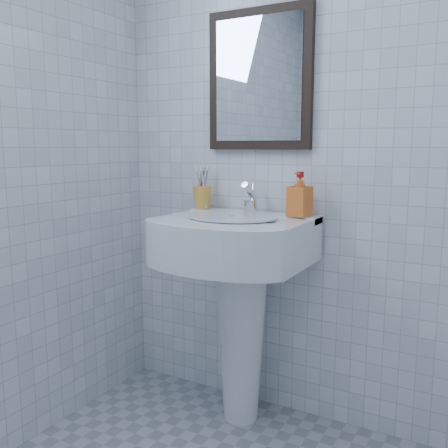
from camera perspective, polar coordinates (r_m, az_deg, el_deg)
The scene contains 6 objects.
wall_back at distance 2.20m, azimuth 13.45°, elevation 8.51°, with size 2.20×0.02×2.50m, color silver.
washbasin at distance 2.23m, azimuth 1.68°, elevation -6.94°, with size 0.63×0.46×0.96m.
faucet at distance 2.26m, azimuth 3.06°, elevation 2.73°, with size 0.06×0.13×0.15m.
toothbrush_cup at distance 2.40m, azimuth -2.50°, elevation 3.03°, with size 0.09×0.09×0.11m, color gold, non-canonical shape.
soap_dispenser at distance 2.17m, azimuth 8.65°, elevation 3.38°, with size 0.09×0.09×0.19m, color #E35916.
wall_mirror at distance 2.33m, azimuth 4.05°, elevation 16.13°, with size 0.50×0.04×0.62m.
Camera 1 is at (0.60, -0.91, 1.26)m, focal length 40.00 mm.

